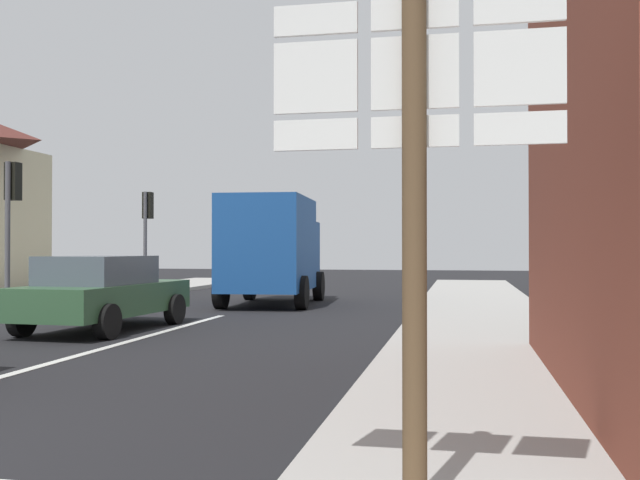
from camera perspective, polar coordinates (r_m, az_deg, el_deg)
ground_plane at (r=15.50m, az=-10.29°, el=-6.66°), size 80.00×80.00×0.00m
sidewalk_right at (r=12.45m, az=13.22°, el=-7.80°), size 3.14×44.00×0.14m
lane_centre_stripe at (r=11.90m, az=-17.46°, el=-8.42°), size 0.16×12.00×0.01m
sedan_far at (r=14.76m, az=-16.97°, el=-3.98°), size 2.13×4.28×1.47m
delivery_truck at (r=20.54m, az=-3.85°, el=-0.59°), size 2.76×5.13×3.05m
route_sign_post at (r=4.10m, az=7.56°, el=4.81°), size 1.66×0.14×3.20m
traffic_light_far_left at (r=24.87m, az=-13.64°, el=1.64°), size 0.30×0.49×3.54m
traffic_light_near_left at (r=18.42m, az=-23.41°, el=2.78°), size 0.30×0.49×3.66m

